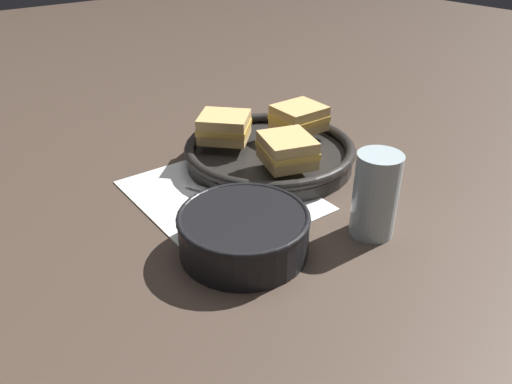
{
  "coord_description": "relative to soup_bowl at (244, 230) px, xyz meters",
  "views": [
    {
      "loc": [
        0.55,
        -0.37,
        0.41
      ],
      "look_at": [
        0.04,
        0.04,
        0.03
      ],
      "focal_mm": 35.0,
      "sensor_mm": 36.0,
      "label": 1
    }
  ],
  "objects": [
    {
      "name": "spoon",
      "position": [
        -0.1,
        0.07,
        -0.03
      ],
      "size": [
        0.15,
        0.08,
        0.01
      ],
      "rotation": [
        0.0,
        0.0,
        0.39
      ],
      "color": "#B7B7BC",
      "rests_on": "napkin"
    },
    {
      "name": "drinking_glass",
      "position": [
        0.08,
        0.17,
        0.03
      ],
      "size": [
        0.06,
        0.06,
        0.12
      ],
      "color": "silver",
      "rests_on": "ground_plane"
    },
    {
      "name": "sandwich_near_left",
      "position": [
        -0.1,
        0.17,
        0.03
      ],
      "size": [
        0.11,
        0.1,
        0.05
      ],
      "rotation": [
        0.0,
        0.0,
        7.52
      ],
      "color": "#DBB26B",
      "rests_on": "skillet"
    },
    {
      "name": "soup_bowl",
      "position": [
        0.0,
        0.0,
        0.0
      ],
      "size": [
        0.18,
        0.18,
        0.06
      ],
      "color": "black",
      "rests_on": "ground_plane"
    },
    {
      "name": "napkin",
      "position": [
        -0.14,
        0.06,
        -0.03
      ],
      "size": [
        0.3,
        0.26,
        0.0
      ],
      "color": "white",
      "rests_on": "ground_plane"
    },
    {
      "name": "sandwich_near_right",
      "position": [
        -0.19,
        0.28,
        0.03
      ],
      "size": [
        0.08,
        0.09,
        0.05
      ],
      "rotation": [
        0.0,
        0.0,
        9.39
      ],
      "color": "#DBB26B",
      "rests_on": "skillet"
    },
    {
      "name": "sandwich_far_left",
      "position": [
        -0.25,
        0.15,
        0.03
      ],
      "size": [
        0.12,
        0.12,
        0.05
      ],
      "rotation": [
        0.0,
        0.0,
        11.74
      ],
      "color": "#DBB26B",
      "rests_on": "skillet"
    },
    {
      "name": "ground_plane",
      "position": [
        -0.11,
        0.04,
        -0.03
      ],
      "size": [
        4.0,
        4.0,
        0.0
      ],
      "primitive_type": "plane",
      "color": "#47382D"
    },
    {
      "name": "skillet",
      "position": [
        -0.18,
        0.2,
        -0.01
      ],
      "size": [
        0.31,
        0.31,
        0.04
      ],
      "color": "black",
      "rests_on": "ground_plane"
    }
  ]
}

